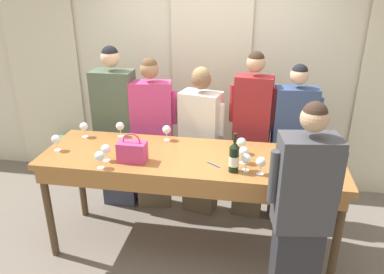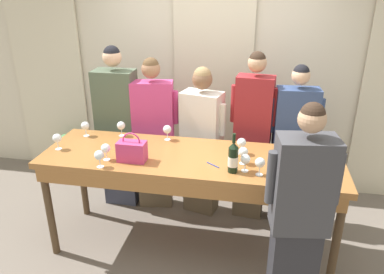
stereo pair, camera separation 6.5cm
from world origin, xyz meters
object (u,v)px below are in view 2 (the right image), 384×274
at_px(wine_glass_near_host, 167,130).
at_px(guest_striped_shirt, 252,137).
at_px(wine_glass_front_right, 316,159).
at_px(wine_glass_center_right, 260,163).
at_px(host_pouring, 298,222).
at_px(wine_glass_front_left, 99,155).
at_px(guest_pink_top, 154,134).
at_px(guest_olive_jacket, 118,128).
at_px(wine_glass_front_mid, 85,126).
at_px(guest_navy_coat, 293,146).
at_px(wine_glass_by_bottle, 242,143).
at_px(handbag, 132,151).
at_px(wine_glass_back_left, 243,152).
at_px(wine_glass_center_left, 106,149).
at_px(wine_glass_center_mid, 121,126).
at_px(wine_glass_back_mid, 57,139).
at_px(potted_plant, 69,156).
at_px(wine_glass_back_right, 245,159).
at_px(tasting_bar, 190,166).
at_px(wine_bottle, 233,158).
at_px(guest_cream_sweater, 202,142).

bearing_deg(wine_glass_near_host, guest_striped_shirt, 24.25).
height_order(wine_glass_front_right, wine_glass_center_right, same).
xyz_separation_m(wine_glass_near_host, host_pouring, (1.21, -1.02, -0.21)).
bearing_deg(wine_glass_front_left, guest_pink_top, 81.13).
bearing_deg(guest_olive_jacket, wine_glass_front_right, -20.81).
relative_size(wine_glass_front_left, wine_glass_near_host, 1.00).
distance_m(wine_glass_front_mid, guest_navy_coat, 2.15).
bearing_deg(guest_olive_jacket, wine_glass_by_bottle, -21.54).
distance_m(wine_glass_front_left, wine_glass_front_right, 1.81).
bearing_deg(host_pouring, wine_glass_front_mid, 154.81).
bearing_deg(handbag, wine_glass_back_left, 7.45).
bearing_deg(wine_glass_front_mid, guest_pink_top, 36.47).
bearing_deg(wine_glass_center_left, guest_navy_coat, 28.48).
distance_m(wine_glass_center_mid, wine_glass_back_left, 1.32).
bearing_deg(guest_olive_jacket, wine_glass_back_left, -27.53).
relative_size(wine_glass_front_right, host_pouring, 0.09).
height_order(wine_glass_center_right, guest_striped_shirt, guest_striped_shirt).
distance_m(wine_glass_front_left, wine_glass_center_left, 0.14).
distance_m(wine_glass_by_bottle, guest_olive_jacket, 1.53).
height_order(wine_glass_front_left, wine_glass_back_left, same).
xyz_separation_m(wine_glass_front_mid, wine_glass_front_right, (2.21, -0.34, 0.00)).
relative_size(wine_glass_near_host, guest_pink_top, 0.09).
xyz_separation_m(wine_glass_front_left, wine_glass_back_mid, (-0.54, 0.27, -0.00)).
xyz_separation_m(guest_navy_coat, potted_plant, (-2.87, 0.48, -0.61)).
height_order(wine_glass_back_right, potted_plant, wine_glass_back_right).
bearing_deg(guest_navy_coat, wine_glass_by_bottle, -132.20).
bearing_deg(guest_navy_coat, wine_glass_back_right, -117.01).
relative_size(tasting_bar, wine_glass_front_left, 17.64).
height_order(guest_olive_jacket, guest_pink_top, guest_olive_jacket).
distance_m(wine_glass_front_right, wine_glass_center_mid, 1.90).
bearing_deg(wine_glass_center_mid, wine_glass_back_right, -22.45).
height_order(wine_glass_front_right, wine_glass_back_right, same).
height_order(wine_glass_back_left, guest_pink_top, guest_pink_top).
height_order(wine_glass_center_left, wine_glass_by_bottle, same).
relative_size(wine_glass_back_left, guest_navy_coat, 0.09).
relative_size(wine_glass_front_right, guest_pink_top, 0.09).
distance_m(wine_glass_back_right, guest_navy_coat, 1.02).
distance_m(wine_glass_back_mid, host_pouring, 2.26).
height_order(wine_bottle, guest_pink_top, guest_pink_top).
relative_size(wine_glass_back_mid, guest_navy_coat, 0.09).
height_order(wine_glass_near_host, guest_navy_coat, guest_navy_coat).
relative_size(handbag, potted_plant, 0.44).
distance_m(wine_glass_front_mid, wine_glass_back_right, 1.70).
bearing_deg(tasting_bar, host_pouring, -36.82).
xyz_separation_m(wine_glass_front_left, wine_glass_center_right, (1.34, 0.11, 0.00)).
bearing_deg(guest_cream_sweater, wine_glass_back_right, -60.06).
bearing_deg(wine_glass_back_mid, guest_striped_shirt, 23.62).
height_order(wine_glass_center_mid, guest_olive_jacket, guest_olive_jacket).
xyz_separation_m(wine_bottle, host_pouring, (0.51, -0.48, -0.23)).
distance_m(wine_bottle, wine_glass_center_mid, 1.31).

